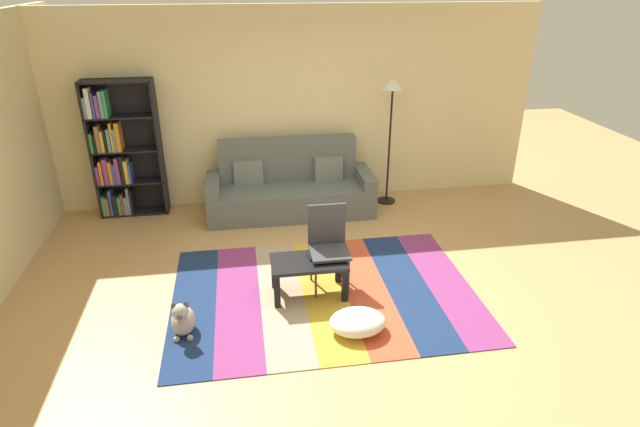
# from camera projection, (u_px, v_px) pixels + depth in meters

# --- Properties ---
(ground_plane) EXTENTS (14.00, 14.00, 0.00)m
(ground_plane) POSITION_uv_depth(u_px,v_px,m) (329.00, 288.00, 5.55)
(ground_plane) COLOR tan
(back_wall) EXTENTS (6.80, 0.10, 2.70)m
(back_wall) POSITION_uv_depth(u_px,v_px,m) (299.00, 107.00, 7.26)
(back_wall) COLOR beige
(back_wall) RESTS_ON ground_plane
(rug) EXTENTS (3.14, 2.24, 0.01)m
(rug) POSITION_uv_depth(u_px,v_px,m) (324.00, 293.00, 5.44)
(rug) COLOR navy
(rug) RESTS_ON ground_plane
(couch) EXTENTS (2.26, 0.80, 1.00)m
(couch) POSITION_uv_depth(u_px,v_px,m) (290.00, 189.00, 7.19)
(couch) COLOR #59605B
(couch) RESTS_ON ground_plane
(bookshelf) EXTENTS (0.90, 0.28, 1.84)m
(bookshelf) POSITION_uv_depth(u_px,v_px,m) (119.00, 154.00, 6.90)
(bookshelf) COLOR black
(bookshelf) RESTS_ON ground_plane
(coffee_table) EXTENTS (0.77, 0.45, 0.39)m
(coffee_table) POSITION_uv_depth(u_px,v_px,m) (309.00, 267.00, 5.30)
(coffee_table) COLOR black
(coffee_table) RESTS_ON rug
(pouf) EXTENTS (0.53, 0.42, 0.20)m
(pouf) POSITION_uv_depth(u_px,v_px,m) (358.00, 322.00, 4.83)
(pouf) COLOR white
(pouf) RESTS_ON rug
(dog) EXTENTS (0.22, 0.35, 0.40)m
(dog) POSITION_uv_depth(u_px,v_px,m) (183.00, 319.00, 4.78)
(dog) COLOR #9E998E
(dog) RESTS_ON ground_plane
(standing_lamp) EXTENTS (0.32, 0.32, 1.79)m
(standing_lamp) POSITION_uv_depth(u_px,v_px,m) (392.00, 100.00, 7.00)
(standing_lamp) COLOR black
(standing_lamp) RESTS_ON ground_plane
(tv_remote) EXTENTS (0.07, 0.15, 0.02)m
(tv_remote) POSITION_uv_depth(u_px,v_px,m) (310.00, 257.00, 5.32)
(tv_remote) COLOR black
(tv_remote) RESTS_ON coffee_table
(folding_chair) EXTENTS (0.40, 0.40, 0.90)m
(folding_chair) POSITION_uv_depth(u_px,v_px,m) (328.00, 240.00, 5.40)
(folding_chair) COLOR #38383D
(folding_chair) RESTS_ON ground_plane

